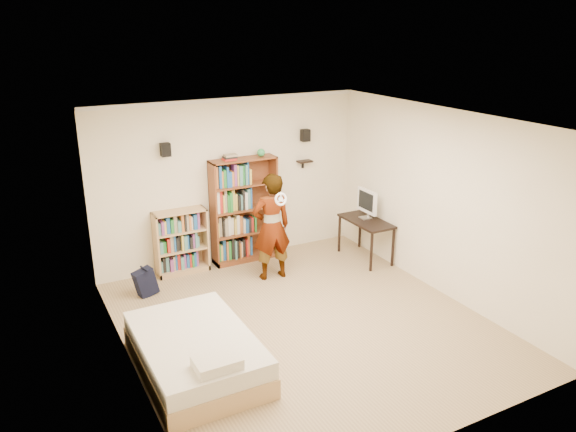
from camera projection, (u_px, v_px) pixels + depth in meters
name	position (u px, v px, depth m)	size (l,w,h in m)	color
ground	(305.00, 323.00, 7.47)	(4.50, 5.00, 0.01)	tan
room_shell	(306.00, 197.00, 6.90)	(4.52, 5.02, 2.71)	white
crown_molding	(307.00, 124.00, 6.60)	(4.50, 5.00, 0.06)	silver
speaker_left	(165.00, 150.00, 8.36)	(0.14, 0.12, 0.20)	black
speaker_right	(305.00, 135.00, 9.42)	(0.14, 0.12, 0.20)	black
wall_shelf	(305.00, 161.00, 9.57)	(0.25, 0.16, 0.03)	black
tall_bookshelf	(244.00, 210.00, 9.22)	(1.10, 0.32, 1.74)	brown
low_bookshelf	(181.00, 242.00, 8.85)	(0.83, 0.31, 1.03)	tan
computer_desk	(365.00, 239.00, 9.43)	(0.50, 1.01, 0.69)	black
imac	(366.00, 204.00, 9.33)	(0.10, 0.49, 0.49)	white
daybed	(195.00, 348.00, 6.40)	(1.22, 1.88, 0.56)	white
person	(272.00, 227.00, 8.56)	(0.61, 0.40, 1.68)	black
wii_wheel	(281.00, 199.00, 8.13)	(0.20, 0.20, 0.03)	white
navy_bag	(145.00, 282.00, 8.17)	(0.32, 0.21, 0.43)	black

